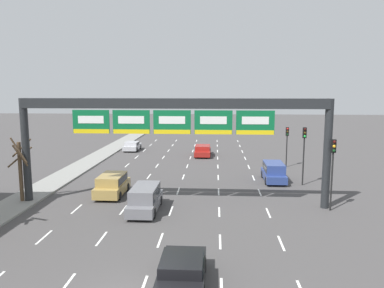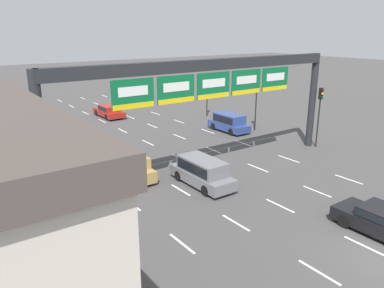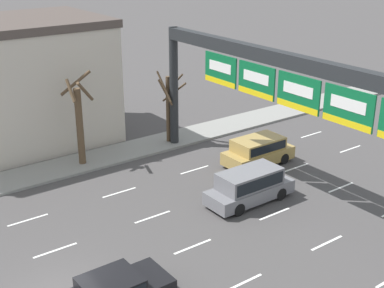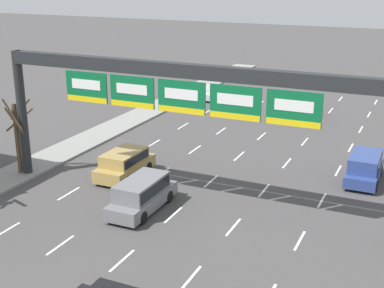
% 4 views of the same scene
% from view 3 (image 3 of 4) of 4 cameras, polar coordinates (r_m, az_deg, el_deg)
% --- Properties ---
extents(lane_dashes, '(13.32, 67.00, 0.01)m').
position_cam_3_polar(lane_dashes, '(28.45, 12.40, -5.86)').
color(lane_dashes, white).
rests_on(lane_dashes, ground_plane).
extents(sign_gantry, '(21.95, 0.70, 7.62)m').
position_cam_3_polar(sign_gantry, '(25.46, 11.75, 5.65)').
color(sign_gantry, '#232628').
rests_on(sign_gantry, ground_plane).
extents(building_near, '(8.28, 13.07, 7.99)m').
position_cam_3_polar(building_near, '(35.92, -19.58, 5.98)').
color(building_near, beige).
rests_on(building_near, ground_plane).
extents(suv_grey, '(1.82, 4.77, 1.74)m').
position_cam_3_polar(suv_grey, '(27.40, 6.16, -4.32)').
color(suv_grey, slate).
rests_on(suv_grey, ground_plane).
extents(suv_gold, '(1.96, 4.29, 1.65)m').
position_cam_3_polar(suv_gold, '(31.91, 7.07, -0.63)').
color(suv_gold, '#A88947').
rests_on(suv_gold, ground_plane).
extents(tree_bare_closest, '(1.93, 1.94, 4.76)m').
position_cam_3_polar(tree_bare_closest, '(34.47, -2.51, 4.31)').
color(tree_bare_closest, brown).
rests_on(tree_bare_closest, sidewalk_left).
extents(tree_bare_second, '(2.12, 1.79, 5.40)m').
position_cam_3_polar(tree_bare_second, '(31.55, -11.93, 2.58)').
color(tree_bare_second, brown).
rests_on(tree_bare_second, sidewalk_left).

